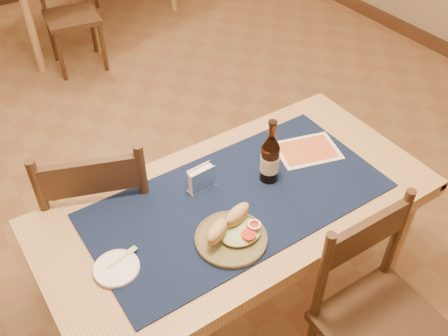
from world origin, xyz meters
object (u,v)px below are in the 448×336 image
beer_bottle (270,159)px  sandwich_plate (233,234)px  chair_main_near (379,318)px  napkin_holder (201,179)px  chair_main_far (103,211)px  main_table (237,214)px

beer_bottle → sandwich_plate: bearing=-149.0°
chair_main_near → napkin_holder: chair_main_near is taller
beer_bottle → chair_main_far: bearing=143.5°
chair_main_far → sandwich_plate: bearing=-65.5°
main_table → sandwich_plate: 0.24m
main_table → napkin_holder: size_ratio=12.94×
chair_main_near → beer_bottle: 0.74m
chair_main_near → napkin_holder: size_ratio=7.66×
main_table → sandwich_plate: sandwich_plate is taller
sandwich_plate → beer_bottle: 0.37m
chair_main_near → beer_bottle: bearing=95.2°
chair_main_far → sandwich_plate: (0.29, -0.63, 0.27)m
chair_main_near → napkin_holder: bearing=113.4°
main_table → chair_main_far: size_ratio=1.61×
sandwich_plate → main_table: bearing=49.6°
chair_main_near → sandwich_plate: size_ratio=3.50×
beer_bottle → napkin_holder: bearing=158.2°
sandwich_plate → napkin_holder: 0.30m
beer_bottle → napkin_holder: (-0.26, 0.11, -0.06)m
main_table → chair_main_far: (-0.42, 0.47, -0.15)m
sandwich_plate → napkin_holder: size_ratio=2.19×
chair_main_far → beer_bottle: bearing=-36.5°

